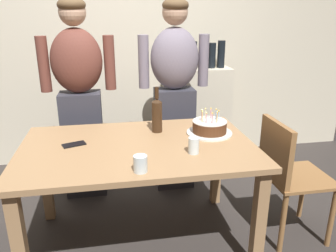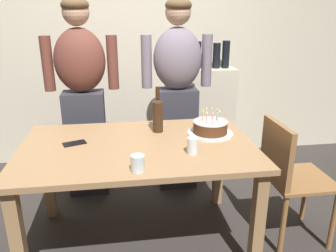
% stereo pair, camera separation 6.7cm
% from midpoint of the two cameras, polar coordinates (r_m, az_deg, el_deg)
% --- Properties ---
extents(ground_plane, '(10.00, 10.00, 0.00)m').
position_cam_midpoint_polar(ground_plane, '(2.53, -3.91, -18.89)').
color(ground_plane, '#332D2B').
extents(back_wall, '(5.20, 0.10, 2.60)m').
position_cam_midpoint_polar(back_wall, '(3.56, -6.47, 14.83)').
color(back_wall, beige).
rests_on(back_wall, ground_plane).
extents(dining_table, '(1.50, 0.96, 0.74)m').
position_cam_midpoint_polar(dining_table, '(2.20, -4.28, -5.53)').
color(dining_table, '#A37A51').
rests_on(dining_table, ground_plane).
extents(birthday_cake, '(0.32, 0.32, 0.17)m').
position_cam_midpoint_polar(birthday_cake, '(2.34, 8.07, -0.36)').
color(birthday_cake, white).
rests_on(birthday_cake, dining_table).
extents(water_glass_near, '(0.07, 0.07, 0.10)m').
position_cam_midpoint_polar(water_glass_near, '(2.01, 5.19, -3.41)').
color(water_glass_near, silver).
rests_on(water_glass_near, dining_table).
extents(water_glass_far, '(0.08, 0.08, 0.09)m').
position_cam_midpoint_polar(water_glass_far, '(1.79, -4.14, -6.42)').
color(water_glass_far, silver).
rests_on(water_glass_far, dining_table).
extents(wine_bottle, '(0.07, 0.07, 0.33)m').
position_cam_midpoint_polar(wine_bottle, '(2.34, -0.96, 2.04)').
color(wine_bottle, '#382314').
rests_on(wine_bottle, dining_table).
extents(cell_phone, '(0.16, 0.12, 0.01)m').
position_cam_midpoint_polar(cell_phone, '(2.23, -14.94, -2.89)').
color(cell_phone, black).
rests_on(cell_phone, dining_table).
extents(person_man_bearded, '(0.61, 0.27, 1.66)m').
position_cam_midpoint_polar(person_man_bearded, '(2.87, -13.74, 4.79)').
color(person_man_bearded, '#33333D').
rests_on(person_man_bearded, ground_plane).
extents(person_woman_cardigan, '(0.61, 0.27, 1.66)m').
position_cam_midpoint_polar(person_woman_cardigan, '(2.91, 2.26, 5.48)').
color(person_woman_cardigan, '#33333D').
rests_on(person_woman_cardigan, ground_plane).
extents(dining_chair, '(0.42, 0.42, 0.87)m').
position_cam_midpoint_polar(dining_chair, '(2.44, 20.59, -7.47)').
color(dining_chair, olive).
rests_on(dining_chair, ground_plane).
extents(shelf_cabinet, '(0.69, 0.30, 1.28)m').
position_cam_midpoint_polar(shelf_cabinet, '(3.59, 6.16, 2.25)').
color(shelf_cabinet, beige).
rests_on(shelf_cabinet, ground_plane).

